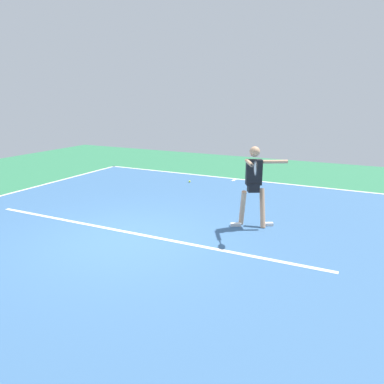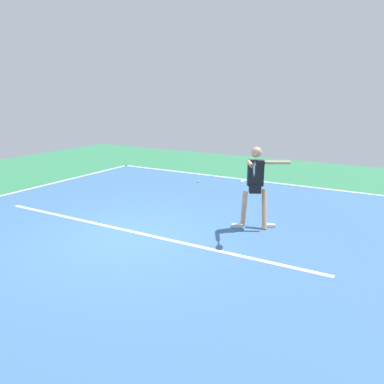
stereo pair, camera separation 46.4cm
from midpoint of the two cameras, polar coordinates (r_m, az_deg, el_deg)
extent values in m
plane|color=#2D754C|center=(7.96, -8.31, -6.92)|extent=(22.58, 22.58, 0.00)
cube|color=#38608E|center=(7.96, -8.31, -6.90)|extent=(10.81, 13.02, 0.00)
cube|color=white|center=(13.40, 9.03, 1.87)|extent=(10.81, 0.10, 0.01)
cube|color=white|center=(8.24, -6.68, -6.10)|extent=(8.11, 0.10, 0.01)
cube|color=white|center=(13.22, 8.71, 1.71)|extent=(0.10, 0.30, 0.01)
cylinder|color=tan|center=(8.59, 12.32, -2.56)|extent=(0.28, 0.39, 0.87)
cube|color=white|center=(8.73, 13.09, -4.96)|extent=(0.26, 0.20, 0.07)
cylinder|color=tan|center=(8.51, 9.35, -2.57)|extent=(0.28, 0.39, 0.87)
cube|color=white|center=(8.61, 8.33, -5.02)|extent=(0.26, 0.20, 0.07)
cube|color=black|center=(8.42, 11.00, 0.55)|extent=(0.31, 0.30, 0.20)
cube|color=black|center=(8.34, 11.11, 2.81)|extent=(0.38, 0.32, 0.56)
sphere|color=tan|center=(8.27, 11.26, 5.88)|extent=(0.23, 0.23, 0.23)
cylinder|color=tan|center=(8.39, 14.21, 4.30)|extent=(0.53, 0.34, 0.08)
cylinder|color=tan|center=(8.00, 10.34, 4.24)|extent=(0.34, 0.53, 0.08)
cylinder|color=black|center=(7.62, 10.81, 3.72)|extent=(0.13, 0.21, 0.03)
torus|color=black|center=(7.38, 11.13, 3.36)|extent=(0.16, 0.27, 0.29)
cylinder|color=silver|center=(7.38, 11.13, 3.36)|extent=(0.13, 0.22, 0.25)
sphere|color=#CCE033|center=(12.80, 1.97, 1.58)|extent=(0.07, 0.07, 0.07)
camera|label=1|loc=(0.23, -88.33, 0.43)|focal=35.52mm
camera|label=2|loc=(0.23, 91.67, -0.43)|focal=35.52mm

